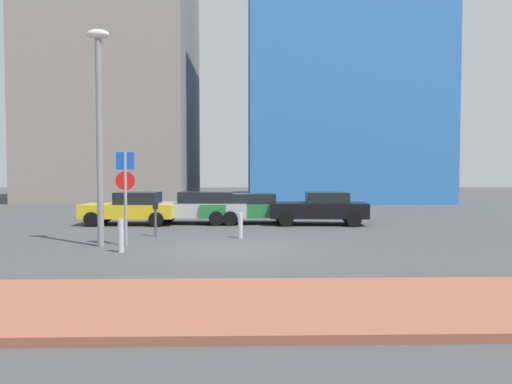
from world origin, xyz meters
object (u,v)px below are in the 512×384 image
(parked_car_silver, at_px, (201,207))
(traffic_bollard_near, at_px, (240,225))
(parking_sign_post, at_px, (125,186))
(parking_meter, at_px, (156,214))
(street_lamp, at_px, (99,119))
(parked_car_yellow, at_px, (132,208))
(parked_car_green, at_px, (250,208))
(traffic_bollard_mid, at_px, (121,236))
(parked_car_black, at_px, (320,208))

(parked_car_silver, bearing_deg, traffic_bollard_near, -68.58)
(parking_sign_post, bearing_deg, parked_car_silver, 74.76)
(parking_meter, relative_size, traffic_bollard_near, 1.39)
(street_lamp, bearing_deg, parked_car_yellow, 94.92)
(parked_car_green, bearing_deg, parked_car_silver, -179.58)
(parked_car_yellow, distance_m, traffic_bollard_mid, 7.52)
(parking_meter, bearing_deg, parked_car_silver, 73.83)
(parked_car_silver, relative_size, traffic_bollard_near, 4.97)
(traffic_bollard_mid, bearing_deg, parked_car_yellow, 101.27)
(parked_car_yellow, relative_size, traffic_bollard_mid, 4.27)
(parked_car_silver, relative_size, parked_car_green, 1.01)
(parked_car_yellow, xyz_separation_m, parked_car_black, (8.48, -0.23, 0.01))
(parked_car_yellow, relative_size, parked_car_silver, 0.91)
(parked_car_yellow, height_order, traffic_bollard_near, parked_car_yellow)
(parked_car_yellow, relative_size, parked_car_black, 0.95)
(parked_car_silver, height_order, parking_sign_post, parking_sign_post)
(traffic_bollard_mid, bearing_deg, parking_meter, 83.94)
(parked_car_green, distance_m, parking_sign_post, 7.71)
(parked_car_black, bearing_deg, parked_car_green, 170.11)
(parking_meter, xyz_separation_m, street_lamp, (-1.29, -2.27, 3.17))
(parked_car_black, bearing_deg, parked_car_silver, 174.39)
(street_lamp, relative_size, traffic_bollard_near, 7.35)
(parked_car_green, relative_size, parking_sign_post, 1.52)
(parked_car_green, xyz_separation_m, traffic_bollard_mid, (-3.87, -7.69, -0.24))
(traffic_bollard_mid, bearing_deg, street_lamp, 129.41)
(parking_sign_post, bearing_deg, parked_car_green, 58.11)
(parked_car_yellow, distance_m, parking_sign_post, 6.40)
(parked_car_yellow, distance_m, parked_car_silver, 3.08)
(parked_car_silver, bearing_deg, parking_sign_post, -105.24)
(parked_car_black, relative_size, traffic_bollard_near, 4.76)
(parked_car_silver, distance_m, parked_car_green, 2.27)
(parked_car_black, bearing_deg, parked_car_yellow, 178.44)
(parked_car_silver, height_order, traffic_bollard_near, parked_car_silver)
(parked_car_silver, relative_size, parked_car_black, 1.05)
(parking_sign_post, height_order, traffic_bollard_mid, parking_sign_post)
(parked_car_green, relative_size, parked_car_black, 1.04)
(parking_sign_post, relative_size, parking_meter, 2.35)
(parked_car_green, xyz_separation_m, traffic_bollard_near, (-0.40, -4.79, -0.26))
(traffic_bollard_mid, bearing_deg, parked_car_silver, 78.23)
(parked_car_black, xyz_separation_m, street_lamp, (-7.94, -6.00, 3.26))
(parked_car_yellow, xyz_separation_m, traffic_bollard_near, (4.94, -4.47, -0.29))
(parked_car_yellow, relative_size, parked_car_green, 0.92)
(parked_car_green, height_order, traffic_bollard_near, parked_car_green)
(parked_car_silver, xyz_separation_m, parking_meter, (-1.24, -4.27, 0.06))
(parked_car_black, relative_size, street_lamp, 0.65)
(parked_car_black, distance_m, parking_meter, 7.63)
(parked_car_green, distance_m, parked_car_black, 3.19)
(parked_car_yellow, height_order, traffic_bollard_mid, parked_car_yellow)
(parked_car_silver, distance_m, traffic_bollard_mid, 7.84)
(street_lamp, bearing_deg, parked_car_green, 53.78)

